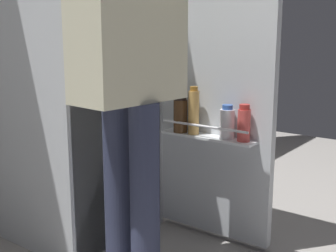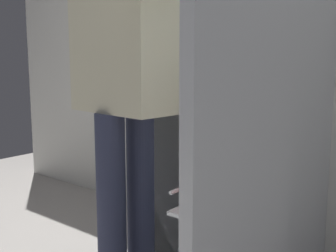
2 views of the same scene
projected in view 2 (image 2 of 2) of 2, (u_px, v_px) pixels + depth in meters
kitchen_wall at (278, 13)px, 2.20m from camera, size 4.40×0.10×2.44m
refrigerator at (243, 89)px, 1.95m from camera, size 0.70×1.20×1.71m
person at (126, 73)px, 1.71m from camera, size 0.53×0.77×1.56m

